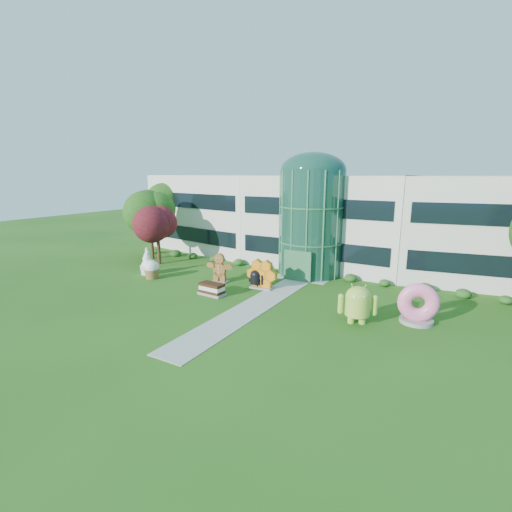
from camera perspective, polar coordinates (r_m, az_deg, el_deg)
The scene contains 14 objects.
ground at distance 26.28m, azimuth -1.73°, elevation -8.64°, with size 140.00×140.00×0.00m, color #215114.
building at distance 41.18m, azimuth 11.64°, elevation 5.54°, with size 46.00×15.00×9.30m, color beige, non-canonical shape.
atrium at distance 35.55m, azimuth 8.53°, elevation 4.99°, with size 6.00×6.00×9.80m, color #194738.
walkway at distance 27.88m, azimuth 0.46°, elevation -7.32°, with size 2.40×20.00×0.04m, color #9E9E93.
tree_red at distance 40.67m, azimuth -14.85°, elevation 2.94°, with size 4.00×4.00×6.00m, color #3F0C14, non-canonical shape.
trees_backdrop at distance 36.57m, azimuth 9.08°, elevation 4.07°, with size 52.00×8.00×8.40m, color #134611, non-canonical shape.
android_green at distance 24.82m, azimuth 15.38°, elevation -6.81°, with size 2.58×1.72×2.93m, color #9EC43E, non-canonical shape.
android_black at distance 31.41m, azimuth 0.01°, elevation -3.27°, with size 1.64×1.10×1.86m, color black, non-canonical shape.
donut at distance 26.27m, azimuth 23.65°, elevation -6.59°, with size 2.61×1.26×2.72m, color pink, non-canonical shape.
gingerbread at distance 33.06m, azimuth -5.63°, elevation -1.81°, with size 2.88×1.11×2.66m, color brown, non-canonical shape.
ice_cream_sandwich at distance 29.93m, azimuth -6.82°, elevation -5.06°, with size 2.20×1.10×0.98m, color black, non-canonical shape.
honeycomb at distance 31.17m, azimuth 0.91°, elevation -3.03°, with size 2.87×1.03×2.26m, color orange, non-canonical shape.
froyo at distance 37.08m, azimuth -16.39°, elevation -0.70°, with size 1.54×1.54×2.65m, color white, non-canonical shape.
cupcake at distance 35.53m, azimuth -15.74°, elevation -2.00°, with size 1.43×1.43×1.72m, color white, non-canonical shape.
Camera 1 is at (13.00, -20.77, 9.50)m, focal length 26.00 mm.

